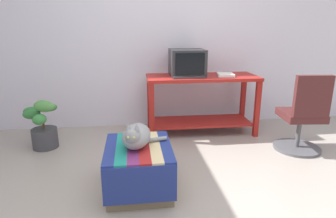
{
  "coord_description": "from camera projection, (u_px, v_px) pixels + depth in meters",
  "views": [
    {
      "loc": [
        -0.4,
        -1.94,
        1.36
      ],
      "look_at": [
        -0.05,
        0.85,
        0.55
      ],
      "focal_mm": 30.48,
      "sensor_mm": 36.0,
      "label": 1
    }
  ],
  "objects": [
    {
      "name": "desk",
      "position": [
        201.0,
        94.0,
        3.71
      ],
      "size": [
        1.42,
        0.59,
        0.76
      ],
      "rotation": [
        0.0,
        0.0,
        -0.01
      ],
      "color": "maroon",
      "rests_on": "ground_plane"
    },
    {
      "name": "book",
      "position": [
        226.0,
        75.0,
        3.63
      ],
      "size": [
        0.24,
        0.28,
        0.03
      ],
      "primitive_type": "cube",
      "rotation": [
        0.0,
        0.0,
        -0.18
      ],
      "color": "white",
      "rests_on": "desk"
    },
    {
      "name": "tv_monitor",
      "position": [
        187.0,
        63.0,
        3.62
      ],
      "size": [
        0.44,
        0.43,
        0.33
      ],
      "rotation": [
        0.0,
        0.0,
        -0.01
      ],
      "color": "#28282B",
      "rests_on": "desk"
    },
    {
      "name": "back_wall",
      "position": [
        160.0,
        32.0,
        3.87
      ],
      "size": [
        8.0,
        0.1,
        2.6
      ],
      "primitive_type": "cube",
      "color": "silver",
      "rests_on": "ground_plane"
    },
    {
      "name": "cat",
      "position": [
        136.0,
        136.0,
        2.34
      ],
      "size": [
        0.42,
        0.41,
        0.25
      ],
      "rotation": [
        0.0,
        0.0,
        -0.23
      ],
      "color": "gray",
      "rests_on": "ottoman_with_blanket"
    },
    {
      "name": "ground_plane",
      "position": [
        187.0,
        204.0,
        2.27
      ],
      "size": [
        14.0,
        14.0,
        0.0
      ],
      "primitive_type": "plane",
      "color": "#9E9389"
    },
    {
      "name": "potted_plant",
      "position": [
        43.0,
        125.0,
        3.28
      ],
      "size": [
        0.41,
        0.37,
        0.57
      ],
      "color": "#3D3D42",
      "rests_on": "ground_plane"
    },
    {
      "name": "office_chair",
      "position": [
        303.0,
        119.0,
        3.14
      ],
      "size": [
        0.52,
        0.52,
        0.89
      ],
      "rotation": [
        0.0,
        0.0,
        3.04
      ],
      "color": "#4C4C51",
      "rests_on": "ground_plane"
    },
    {
      "name": "keyboard",
      "position": [
        188.0,
        77.0,
        3.5
      ],
      "size": [
        0.41,
        0.17,
        0.02
      ],
      "primitive_type": "cube",
      "rotation": [
        0.0,
        0.0,
        0.04
      ],
      "color": "#333338",
      "rests_on": "desk"
    },
    {
      "name": "pen",
      "position": [
        227.0,
        75.0,
        3.71
      ],
      "size": [
        0.07,
        0.13,
        0.01
      ],
      "primitive_type": "cylinder",
      "rotation": [
        0.0,
        1.57,
        1.13
      ],
      "color": "#B7B7BC",
      "rests_on": "desk"
    },
    {
      "name": "ottoman_with_blanket",
      "position": [
        139.0,
        168.0,
        2.44
      ],
      "size": [
        0.56,
        0.68,
        0.4
      ],
      "color": "#7A664C",
      "rests_on": "ground_plane"
    }
  ]
}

